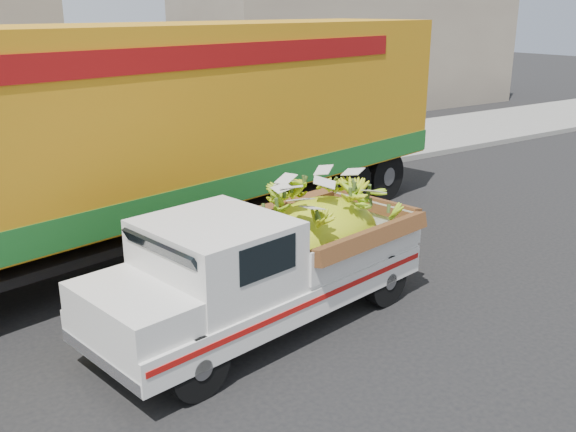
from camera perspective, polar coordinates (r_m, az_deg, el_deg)
ground at (r=9.03m, az=-4.00°, el=-8.58°), size 100.00×100.00×0.00m
curb at (r=13.70m, az=-15.88°, el=0.49°), size 60.00×0.25×0.15m
sidewalk at (r=15.64m, az=-18.45°, el=2.37°), size 60.00×4.00×0.14m
building_right at (r=28.08m, az=5.60°, el=15.80°), size 14.00×6.00×6.00m
pickup_truck at (r=8.54m, az=-0.54°, el=-3.66°), size 4.91×2.48×1.64m
semi_trailer at (r=11.22m, az=-9.65°, el=7.93°), size 12.09×4.87×3.80m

